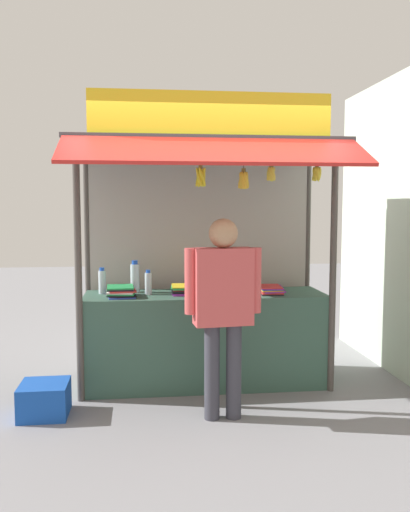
{
  "coord_description": "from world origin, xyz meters",
  "views": [
    {
      "loc": [
        -0.55,
        -4.84,
        1.67
      ],
      "look_at": [
        0.0,
        0.0,
        1.21
      ],
      "focal_mm": 37.25,
      "sensor_mm": 36.0,
      "label": 1
    }
  ],
  "objects_px": {
    "water_bottle_far_right": "(221,281)",
    "banana_bunch_rightmost": "(201,177)",
    "magazine_stack_right": "(183,290)",
    "magazine_stack_mid_right": "(270,290)",
    "banana_bunch_inner_left": "(244,180)",
    "banana_bunch_inner_right": "(271,174)",
    "magazine_stack_back_right": "(121,291)",
    "vendor_person": "(223,300)",
    "water_bottle_left": "(148,283)",
    "water_bottle_mid_left": "(135,277)",
    "banana_bunch_leftmost": "(317,174)",
    "water_bottle_rear_center": "(102,281)",
    "plastic_crate": "(44,399)"
  },
  "relations": [
    {
      "from": "water_bottle_far_right",
      "to": "banana_bunch_rightmost",
      "type": "distance_m",
      "value": 1.07
    },
    {
      "from": "magazine_stack_right",
      "to": "magazine_stack_mid_right",
      "type": "bearing_deg",
      "value": -5.32
    },
    {
      "from": "magazine_stack_right",
      "to": "water_bottle_far_right",
      "type": "bearing_deg",
      "value": 3.59
    },
    {
      "from": "banana_bunch_inner_left",
      "to": "banana_bunch_inner_right",
      "type": "xyz_separation_m",
      "value": [
        0.24,
        0.0,
        0.06
      ]
    },
    {
      "from": "water_bottle_far_right",
      "to": "magazine_stack_back_right",
      "type": "bearing_deg",
      "value": -172.54
    },
    {
      "from": "banana_bunch_inner_right",
      "to": "vendor_person",
      "type": "xyz_separation_m",
      "value": [
        -0.47,
        -0.41,
        -0.99
      ]
    },
    {
      "from": "water_bottle_left",
      "to": "water_bottle_mid_left",
      "type": "bearing_deg",
      "value": 130.79
    },
    {
      "from": "water_bottle_mid_left",
      "to": "vendor_person",
      "type": "xyz_separation_m",
      "value": [
        0.69,
        -0.98,
        -0.05
      ]
    },
    {
      "from": "magazine_stack_back_right",
      "to": "banana_bunch_rightmost",
      "type": "distance_m",
      "value": 1.26
    },
    {
      "from": "banana_bunch_inner_left",
      "to": "banana_bunch_leftmost",
      "type": "height_order",
      "value": "same"
    },
    {
      "from": "banana_bunch_inner_right",
      "to": "banana_bunch_rightmost",
      "type": "height_order",
      "value": "same"
    },
    {
      "from": "water_bottle_rear_center",
      "to": "banana_bunch_inner_left",
      "type": "bearing_deg",
      "value": -22.89
    },
    {
      "from": "magazine_stack_right",
      "to": "magazine_stack_back_right",
      "type": "height_order",
      "value": "magazine_stack_back_right"
    },
    {
      "from": "water_bottle_mid_left",
      "to": "banana_bunch_inner_left",
      "type": "bearing_deg",
      "value": -31.6
    },
    {
      "from": "water_bottle_mid_left",
      "to": "magazine_stack_right",
      "type": "relative_size",
      "value": 1.0
    },
    {
      "from": "water_bottle_left",
      "to": "banana_bunch_inner_left",
      "type": "height_order",
      "value": "banana_bunch_inner_left"
    },
    {
      "from": "magazine_stack_mid_right",
      "to": "banana_bunch_inner_left",
      "type": "xyz_separation_m",
      "value": [
        -0.33,
        -0.35,
        0.99
      ]
    },
    {
      "from": "water_bottle_far_right",
      "to": "vendor_person",
      "type": "distance_m",
      "value": 0.87
    },
    {
      "from": "water_bottle_mid_left",
      "to": "banana_bunch_rightmost",
      "type": "relative_size",
      "value": 1.03
    },
    {
      "from": "magazine_stack_back_right",
      "to": "water_bottle_rear_center",
      "type": "bearing_deg",
      "value": 134.11
    },
    {
      "from": "magazine_stack_mid_right",
      "to": "vendor_person",
      "type": "bearing_deg",
      "value": -126.07
    },
    {
      "from": "water_bottle_far_right",
      "to": "banana_bunch_inner_left",
      "type": "xyz_separation_m",
      "value": [
        0.12,
        -0.45,
        0.91
      ]
    },
    {
      "from": "water_bottle_far_right",
      "to": "magazine_stack_right",
      "type": "relative_size",
      "value": 0.8
    },
    {
      "from": "water_bottle_left",
      "to": "water_bottle_far_right",
      "type": "height_order",
      "value": "water_bottle_far_right"
    },
    {
      "from": "water_bottle_mid_left",
      "to": "water_bottle_rear_center",
      "type": "bearing_deg",
      "value": -170.17
    },
    {
      "from": "water_bottle_far_right",
      "to": "banana_bunch_inner_right",
      "type": "xyz_separation_m",
      "value": [
        0.36,
        -0.45,
        0.97
      ]
    },
    {
      "from": "magazine_stack_mid_right",
      "to": "magazine_stack_back_right",
      "type": "relative_size",
      "value": 0.9
    },
    {
      "from": "magazine_stack_mid_right",
      "to": "vendor_person",
      "type": "distance_m",
      "value": 0.95
    },
    {
      "from": "water_bottle_mid_left",
      "to": "magazine_stack_back_right",
      "type": "relative_size",
      "value": 0.94
    },
    {
      "from": "water_bottle_far_right",
      "to": "water_bottle_rear_center",
      "type": "bearing_deg",
      "value": 176.43
    },
    {
      "from": "water_bottle_far_right",
      "to": "banana_bunch_leftmost",
      "type": "bearing_deg",
      "value": -30.69
    },
    {
      "from": "water_bottle_left",
      "to": "magazine_stack_mid_right",
      "type": "xyz_separation_m",
      "value": [
        1.13,
        -0.08,
        -0.07
      ]
    },
    {
      "from": "banana_bunch_inner_left",
      "to": "vendor_person",
      "type": "height_order",
      "value": "banana_bunch_inner_left"
    },
    {
      "from": "magazine_stack_mid_right",
      "to": "plastic_crate",
      "type": "relative_size",
      "value": 0.76
    },
    {
      "from": "banana_bunch_inner_right",
      "to": "water_bottle_left",
      "type": "bearing_deg",
      "value": 157.67
    },
    {
      "from": "banana_bunch_inner_left",
      "to": "plastic_crate",
      "type": "distance_m",
      "value": 2.41
    },
    {
      "from": "water_bottle_far_right",
      "to": "magazine_stack_back_right",
      "type": "xyz_separation_m",
      "value": [
        -0.92,
        -0.12,
        -0.07
      ]
    },
    {
      "from": "banana_bunch_inner_right",
      "to": "vendor_person",
      "type": "distance_m",
      "value": 1.17
    },
    {
      "from": "water_bottle_rear_center",
      "to": "water_bottle_far_right",
      "type": "bearing_deg",
      "value": -3.57
    },
    {
      "from": "banana_bunch_leftmost",
      "to": "plastic_crate",
      "type": "relative_size",
      "value": 0.64
    },
    {
      "from": "water_bottle_mid_left",
      "to": "magazine_stack_right",
      "type": "bearing_deg",
      "value": -17.97
    },
    {
      "from": "magazine_stack_back_right",
      "to": "banana_bunch_inner_right",
      "type": "distance_m",
      "value": 1.68
    },
    {
      "from": "magazine_stack_right",
      "to": "magazine_stack_back_right",
      "type": "bearing_deg",
      "value": -170.08
    },
    {
      "from": "water_bottle_far_right",
      "to": "magazine_stack_back_right",
      "type": "height_order",
      "value": "water_bottle_far_right"
    },
    {
      "from": "magazine_stack_right",
      "to": "banana_bunch_rightmost",
      "type": "distance_m",
      "value": 1.11
    },
    {
      "from": "water_bottle_mid_left",
      "to": "magazine_stack_back_right",
      "type": "xyz_separation_m",
      "value": [
        -0.12,
        -0.24,
        -0.09
      ]
    },
    {
      "from": "banana_bunch_inner_right",
      "to": "banana_bunch_leftmost",
      "type": "bearing_deg",
      "value": 0.22
    },
    {
      "from": "water_bottle_left",
      "to": "magazine_stack_back_right",
      "type": "distance_m",
      "value": 0.27
    },
    {
      "from": "magazine_stack_mid_right",
      "to": "banana_bunch_leftmost",
      "type": "relative_size",
      "value": 1.19
    },
    {
      "from": "water_bottle_rear_center",
      "to": "magazine_stack_right",
      "type": "distance_m",
      "value": 0.75
    }
  ]
}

